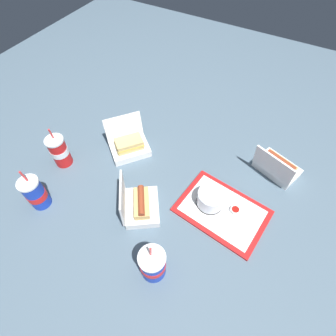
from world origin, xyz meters
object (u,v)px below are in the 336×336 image
ketchup_cup (235,210)px  clamshell_hotdog_right (140,205)px  cake_container (211,199)px  soda_cup_left (153,264)px  food_tray (222,211)px  clamshell_sandwich_front (129,145)px  clamshell_hotdog_back (277,166)px  soda_cup_front (59,151)px  soda_cup_back (35,193)px  plastic_fork (231,230)px

ketchup_cup → clamshell_hotdog_right: size_ratio=0.17×
cake_container → soda_cup_left: size_ratio=0.56×
food_tray → clamshell_hotdog_right: 0.36m
clamshell_sandwich_front → clamshell_hotdog_back: bearing=-161.0°
soda_cup_front → cake_container: bearing=-169.6°
food_tray → soda_cup_front: bearing=9.2°
cake_container → soda_cup_back: bearing=28.6°
clamshell_sandwich_front → soda_cup_left: (-0.41, 0.45, 0.03)m
ketchup_cup → plastic_fork: bearing=101.4°
clamshell_sandwich_front → soda_cup_front: size_ratio=1.12×
soda_cup_front → soda_cup_left: bearing=160.7°
plastic_fork → clamshell_hotdog_right: clamshell_hotdog_right is taller
plastic_fork → soda_cup_front: (0.85, 0.06, 0.07)m
cake_container → soda_cup_back: soda_cup_back is taller
plastic_fork → soda_cup_front: bearing=-10.1°
soda_cup_left → soda_cup_back: soda_cup_back is taller
clamshell_hotdog_back → clamshell_hotdog_right: bearing=47.2°
clamshell_hotdog_right → clamshell_sandwich_front: size_ratio=0.93×
cake_container → plastic_fork: 0.15m
soda_cup_front → soda_cup_back: bearing=108.2°
clamshell_hotdog_right → soda_cup_left: (-0.18, 0.19, 0.04)m
clamshell_hotdog_right → soda_cup_back: bearing=24.8°
soda_cup_back → soda_cup_left: bearing=179.3°
plastic_fork → clamshell_hotdog_back: clamshell_hotdog_back is taller
soda_cup_left → soda_cup_back: (0.58, -0.01, 0.00)m
ketchup_cup → soda_cup_back: soda_cup_back is taller
plastic_fork → cake_container: bearing=-44.3°
food_tray → clamshell_hotdog_back: size_ratio=1.70×
cake_container → soda_cup_front: soda_cup_front is taller
ketchup_cup → soda_cup_back: size_ratio=0.18×
food_tray → plastic_fork: (-0.07, 0.07, 0.01)m
food_tray → soda_cup_front: size_ratio=1.79×
plastic_fork → clamshell_sandwich_front: 0.63m
ketchup_cup → plastic_fork: (-0.02, 0.09, -0.01)m
cake_container → soda_cup_front: bearing=10.4°
clamshell_sandwich_front → plastic_fork: bearing=165.3°
clamshell_hotdog_right → ketchup_cup: bearing=-153.3°
cake_container → soda_cup_left: bearing=79.3°
plastic_fork → clamshell_hotdog_back: size_ratio=0.47×
clamshell_hotdog_right → clamshell_hotdog_back: 0.67m
cake_container → plastic_fork: cake_container is taller
ketchup_cup → soda_cup_front: 0.85m
cake_container → clamshell_sandwich_front: (0.48, -0.09, -0.01)m
food_tray → clamshell_sandwich_front: bearing=-9.5°
food_tray → clamshell_sandwich_front: (0.54, -0.09, 0.04)m
plastic_fork → soda_cup_left: soda_cup_left is taller
food_tray → soda_cup_left: soda_cup_left is taller
food_tray → soda_cup_left: (0.13, 0.36, 0.07)m
food_tray → soda_cup_back: bearing=26.1°
food_tray → plastic_fork: 0.10m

